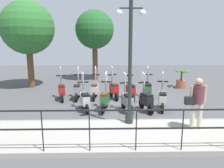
{
  "coord_description": "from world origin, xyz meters",
  "views": [
    {
      "loc": [
        -9.17,
        0.7,
        2.91
      ],
      "look_at": [
        0.2,
        0.5,
        0.9
      ],
      "focal_mm": 35.0,
      "sensor_mm": 36.0,
      "label": 1
    }
  ],
  "objects_px": {
    "scooter_far_1": "(130,90)",
    "scooter_far_5": "(62,90)",
    "scooter_near_2": "(127,100)",
    "scooter_near_3": "(105,99)",
    "tree_large": "(28,28)",
    "scooter_far_2": "(114,89)",
    "pedestrian_with_bag": "(197,100)",
    "scooter_far_0": "(148,89)",
    "lamp_post_near": "(130,70)",
    "scooter_far_4": "(78,90)",
    "potted_palm": "(181,80)",
    "scooter_near_0": "(162,98)",
    "tree_distant": "(95,30)",
    "scooter_near_1": "(146,100)",
    "scooter_near_4": "(85,99)",
    "scooter_far_3": "(95,89)"
  },
  "relations": [
    {
      "from": "scooter_far_1",
      "to": "scooter_far_5",
      "type": "bearing_deg",
      "value": 77.55
    },
    {
      "from": "scooter_near_2",
      "to": "scooter_near_3",
      "type": "relative_size",
      "value": 1.0
    },
    {
      "from": "tree_large",
      "to": "scooter_far_2",
      "type": "xyz_separation_m",
      "value": [
        -2.62,
        -4.81,
        -2.94
      ]
    },
    {
      "from": "pedestrian_with_bag",
      "to": "scooter_far_0",
      "type": "bearing_deg",
      "value": 9.84
    },
    {
      "from": "scooter_far_5",
      "to": "lamp_post_near",
      "type": "bearing_deg",
      "value": -152.64
    },
    {
      "from": "scooter_far_4",
      "to": "pedestrian_with_bag",
      "type": "bearing_deg",
      "value": -131.32
    },
    {
      "from": "pedestrian_with_bag",
      "to": "potted_palm",
      "type": "height_order",
      "value": "pedestrian_with_bag"
    },
    {
      "from": "scooter_far_2",
      "to": "scooter_far_5",
      "type": "bearing_deg",
      "value": 77.93
    },
    {
      "from": "lamp_post_near",
      "to": "scooter_far_0",
      "type": "height_order",
      "value": "lamp_post_near"
    },
    {
      "from": "pedestrian_with_bag",
      "to": "tree_large",
      "type": "distance_m",
      "value": 10.02
    },
    {
      "from": "scooter_near_0",
      "to": "scooter_near_2",
      "type": "bearing_deg",
      "value": 109.76
    },
    {
      "from": "scooter_far_4",
      "to": "lamp_post_near",
      "type": "bearing_deg",
      "value": -145.36
    },
    {
      "from": "pedestrian_with_bag",
      "to": "potted_palm",
      "type": "bearing_deg",
      "value": -15.37
    },
    {
      "from": "tree_distant",
      "to": "scooter_far_0",
      "type": "relative_size",
      "value": 3.07
    },
    {
      "from": "scooter_near_0",
      "to": "scooter_near_2",
      "type": "height_order",
      "value": "same"
    },
    {
      "from": "scooter_far_1",
      "to": "scooter_near_3",
      "type": "bearing_deg",
      "value": 130.11
    },
    {
      "from": "pedestrian_with_bag",
      "to": "scooter_far_5",
      "type": "height_order",
      "value": "pedestrian_with_bag"
    },
    {
      "from": "scooter_near_1",
      "to": "potted_palm",
      "type": "bearing_deg",
      "value": -49.66
    },
    {
      "from": "lamp_post_near",
      "to": "scooter_far_1",
      "type": "distance_m",
      "value": 3.5
    },
    {
      "from": "lamp_post_near",
      "to": "scooter_far_0",
      "type": "relative_size",
      "value": 2.58
    },
    {
      "from": "scooter_near_1",
      "to": "scooter_far_2",
      "type": "distance_m",
      "value": 2.25
    },
    {
      "from": "potted_palm",
      "to": "scooter_far_4",
      "type": "xyz_separation_m",
      "value": [
        -2.33,
        5.72,
        0.04
      ]
    },
    {
      "from": "scooter_near_4",
      "to": "scooter_far_1",
      "type": "xyz_separation_m",
      "value": [
        1.54,
        -1.99,
        0.0
      ]
    },
    {
      "from": "tree_distant",
      "to": "scooter_far_4",
      "type": "height_order",
      "value": "tree_distant"
    },
    {
      "from": "tree_large",
      "to": "scooter_far_3",
      "type": "xyz_separation_m",
      "value": [
        -2.62,
        -3.91,
        -2.94
      ]
    },
    {
      "from": "pedestrian_with_bag",
      "to": "scooter_near_1",
      "type": "relative_size",
      "value": 1.03
    },
    {
      "from": "scooter_near_1",
      "to": "scooter_near_4",
      "type": "height_order",
      "value": "same"
    },
    {
      "from": "lamp_post_near",
      "to": "scooter_near_4",
      "type": "xyz_separation_m",
      "value": [
        1.64,
        1.62,
        -1.42
      ]
    },
    {
      "from": "scooter_near_4",
      "to": "scooter_near_1",
      "type": "bearing_deg",
      "value": -109.11
    },
    {
      "from": "scooter_near_2",
      "to": "scooter_far_3",
      "type": "xyz_separation_m",
      "value": [
        1.94,
        1.38,
        0.0
      ]
    },
    {
      "from": "scooter_far_5",
      "to": "scooter_far_4",
      "type": "bearing_deg",
      "value": -97.69
    },
    {
      "from": "tree_distant",
      "to": "potted_palm",
      "type": "height_order",
      "value": "tree_distant"
    },
    {
      "from": "potted_palm",
      "to": "scooter_far_2",
      "type": "bearing_deg",
      "value": 119.01
    },
    {
      "from": "lamp_post_near",
      "to": "scooter_far_3",
      "type": "height_order",
      "value": "lamp_post_near"
    },
    {
      "from": "scooter_far_5",
      "to": "scooter_near_2",
      "type": "bearing_deg",
      "value": -135.05
    },
    {
      "from": "potted_palm",
      "to": "scooter_far_0",
      "type": "distance_m",
      "value": 3.25
    },
    {
      "from": "scooter_near_4",
      "to": "scooter_far_0",
      "type": "relative_size",
      "value": 1.0
    },
    {
      "from": "scooter_far_3",
      "to": "scooter_far_0",
      "type": "bearing_deg",
      "value": -85.64
    },
    {
      "from": "tree_distant",
      "to": "potted_palm",
      "type": "distance_m",
      "value": 6.52
    },
    {
      "from": "scooter_near_0",
      "to": "scooter_far_2",
      "type": "relative_size",
      "value": 1.0
    },
    {
      "from": "lamp_post_near",
      "to": "scooter_far_3",
      "type": "relative_size",
      "value": 2.58
    },
    {
      "from": "scooter_near_1",
      "to": "scooter_near_3",
      "type": "distance_m",
      "value": 1.65
    },
    {
      "from": "lamp_post_near",
      "to": "scooter_near_3",
      "type": "height_order",
      "value": "lamp_post_near"
    },
    {
      "from": "lamp_post_near",
      "to": "scooter_far_2",
      "type": "xyz_separation_m",
      "value": [
        3.42,
        0.41,
        -1.42
      ]
    },
    {
      "from": "scooter_far_3",
      "to": "scooter_near_0",
      "type": "bearing_deg",
      "value": -116.7
    },
    {
      "from": "lamp_post_near",
      "to": "scooter_near_2",
      "type": "height_order",
      "value": "lamp_post_near"
    },
    {
      "from": "scooter_far_0",
      "to": "scooter_far_4",
      "type": "distance_m",
      "value": 3.37
    },
    {
      "from": "scooter_far_2",
      "to": "scooter_far_5",
      "type": "xyz_separation_m",
      "value": [
        -0.19,
        2.45,
        0.0
      ]
    },
    {
      "from": "scooter_far_4",
      "to": "scooter_far_1",
      "type": "bearing_deg",
      "value": -91.08
    },
    {
      "from": "tree_large",
      "to": "scooter_near_4",
      "type": "bearing_deg",
      "value": -140.75
    }
  ]
}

